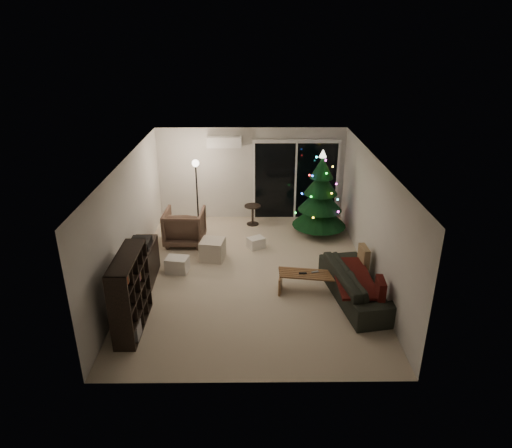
% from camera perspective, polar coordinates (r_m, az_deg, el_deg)
% --- Properties ---
extents(room, '(6.50, 7.51, 2.60)m').
position_cam_1_polar(room, '(10.78, 1.83, 2.35)').
color(room, beige).
rests_on(room, ground).
extents(bookshelf, '(0.49, 1.42, 1.40)m').
position_cam_1_polar(bookshelf, '(8.24, -16.59, -8.23)').
color(bookshelf, black).
rests_on(bookshelf, floor).
extents(media_cabinet, '(0.49, 1.25, 0.77)m').
position_cam_1_polar(media_cabinet, '(9.75, -13.96, -4.83)').
color(media_cabinet, black).
rests_on(media_cabinet, floor).
extents(stereo, '(0.39, 0.46, 0.17)m').
position_cam_1_polar(stereo, '(9.55, -14.23, -2.34)').
color(stereo, black).
rests_on(stereo, media_cabinet).
extents(armchair, '(0.97, 0.99, 0.87)m').
position_cam_1_polar(armchair, '(11.20, -8.91, -0.33)').
color(armchair, brown).
rests_on(armchair, floor).
extents(ottoman, '(0.60, 0.60, 0.46)m').
position_cam_1_polar(ottoman, '(10.44, -5.45, -3.19)').
color(ottoman, silver).
rests_on(ottoman, floor).
extents(cardboard_box_a, '(0.52, 0.43, 0.33)m').
position_cam_1_polar(cardboard_box_a, '(10.04, -9.81, -5.03)').
color(cardboard_box_a, silver).
rests_on(cardboard_box_a, floor).
extents(cardboard_box_b, '(0.47, 0.43, 0.26)m').
position_cam_1_polar(cardboard_box_b, '(10.94, 0.01, -2.36)').
color(cardboard_box_b, silver).
rests_on(cardboard_box_b, floor).
extents(side_table, '(0.52, 0.52, 0.54)m').
position_cam_1_polar(side_table, '(12.19, -0.42, 1.15)').
color(side_table, black).
rests_on(side_table, floor).
extents(floor_lamp, '(0.29, 0.29, 1.84)m').
position_cam_1_polar(floor_lamp, '(11.68, -7.35, 3.34)').
color(floor_lamp, black).
rests_on(floor_lamp, floor).
extents(sofa, '(1.22, 2.30, 0.64)m').
position_cam_1_polar(sofa, '(9.11, 12.54, -7.30)').
color(sofa, black).
rests_on(sofa, floor).
extents(sofa_throw, '(0.68, 1.58, 0.05)m').
position_cam_1_polar(sofa_throw, '(9.02, 12.00, -6.54)').
color(sofa_throw, '#47110C').
rests_on(sofa_throw, sofa).
extents(cushion_a, '(0.16, 0.43, 0.42)m').
position_cam_1_polar(cushion_a, '(9.60, 13.32, -3.95)').
color(cushion_a, tan).
rests_on(cushion_a, sofa).
extents(cushion_b, '(0.16, 0.43, 0.42)m').
position_cam_1_polar(cushion_b, '(8.50, 15.27, -7.96)').
color(cushion_b, '#47110C').
rests_on(cushion_b, sofa).
extents(coffee_table, '(1.29, 0.62, 0.39)m').
position_cam_1_polar(coffee_table, '(9.25, 6.75, -7.23)').
color(coffee_table, brown).
rests_on(coffee_table, floor).
extents(remote_a, '(0.16, 0.05, 0.02)m').
position_cam_1_polar(remote_a, '(9.13, 5.87, -6.13)').
color(remote_a, black).
rests_on(remote_a, coffee_table).
extents(remote_b, '(0.15, 0.09, 0.02)m').
position_cam_1_polar(remote_b, '(9.21, 7.39, -5.95)').
color(remote_b, slate).
rests_on(remote_b, coffee_table).
extents(christmas_tree, '(1.66, 1.66, 2.20)m').
position_cam_1_polar(christmas_tree, '(11.44, 8.08, 3.82)').
color(christmas_tree, '#0B3C16').
rests_on(christmas_tree, floor).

